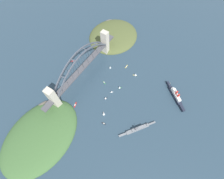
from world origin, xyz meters
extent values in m
plane|color=#283D4C|center=(0.00, 0.00, 0.00)|extent=(1400.00, 1400.00, 0.00)
cube|color=beige|center=(-92.68, 0.00, 32.92)|extent=(12.87, 16.95, 65.84)
cube|color=beige|center=(92.68, 0.00, 32.92)|extent=(12.87, 16.95, 65.84)
cube|color=#47474C|center=(0.00, 0.00, 31.97)|extent=(172.50, 13.16, 2.40)
cube|color=#47474C|center=(-111.12, 0.00, 31.97)|extent=(24.00, 13.16, 2.40)
cube|color=#47474C|center=(111.12, 0.00, 31.97)|extent=(24.00, 13.16, 2.40)
cube|color=#4C515B|center=(-80.52, -5.92, 40.11)|extent=(20.05, 1.80, 18.65)
cube|color=#4C515B|center=(-62.63, -5.92, 54.59)|extent=(19.74, 1.80, 15.28)
cube|color=#4C515B|center=(-44.73, -5.92, 65.45)|extent=(19.34, 1.80, 11.90)
cube|color=#4C515B|center=(-26.84, -5.92, 72.68)|extent=(18.82, 1.80, 8.49)
cube|color=#4C515B|center=(-8.95, -5.92, 76.30)|extent=(18.22, 1.80, 4.99)
cube|color=#4C515B|center=(8.95, -5.92, 76.30)|extent=(18.22, 1.80, 4.99)
cube|color=#4C515B|center=(26.84, -5.92, 72.68)|extent=(18.82, 1.80, 8.49)
cube|color=#4C515B|center=(44.73, -5.92, 65.45)|extent=(19.34, 1.80, 11.90)
cube|color=#4C515B|center=(62.63, -5.92, 54.59)|extent=(19.74, 1.80, 15.28)
cube|color=#4C515B|center=(80.52, -5.92, 40.11)|extent=(20.05, 1.80, 18.65)
cube|color=#4C515B|center=(-80.52, 5.92, 40.11)|extent=(20.05, 1.80, 18.65)
cube|color=#4C515B|center=(-62.63, 5.92, 54.59)|extent=(19.74, 1.80, 15.28)
cube|color=#4C515B|center=(-44.73, 5.92, 65.45)|extent=(19.34, 1.80, 11.90)
cube|color=#4C515B|center=(-26.84, 5.92, 72.68)|extent=(18.82, 1.80, 8.49)
cube|color=#4C515B|center=(-8.95, 5.92, 76.30)|extent=(18.22, 1.80, 4.99)
cube|color=#4C515B|center=(8.95, 5.92, 76.30)|extent=(18.22, 1.80, 4.99)
cube|color=#4C515B|center=(26.84, 5.92, 72.68)|extent=(18.82, 1.80, 8.49)
cube|color=#4C515B|center=(44.73, 5.92, 65.45)|extent=(19.34, 1.80, 11.90)
cube|color=#4C515B|center=(62.63, 5.92, 54.59)|extent=(19.74, 1.80, 15.28)
cube|color=#4C515B|center=(80.52, 5.92, 40.11)|extent=(20.05, 1.80, 18.65)
cube|color=#4C515B|center=(-89.47, 0.00, 31.97)|extent=(1.40, 11.85, 1.40)
cube|color=#4C515B|center=(-53.68, 0.00, 60.92)|extent=(1.40, 11.85, 1.40)
cube|color=#4C515B|center=(-17.89, 0.00, 75.40)|extent=(1.40, 11.85, 1.40)
cube|color=#4C515B|center=(17.89, 0.00, 75.40)|extent=(1.40, 11.85, 1.40)
cube|color=#4C515B|center=(53.68, 0.00, 60.92)|extent=(1.40, 11.85, 1.40)
cube|color=#4C515B|center=(89.47, 0.00, 31.97)|extent=(1.40, 11.85, 1.40)
cylinder|color=#4C515B|center=(-71.57, -5.92, 40.71)|extent=(0.56, 0.56, 15.09)
cylinder|color=#4C515B|center=(-71.57, 5.92, 40.71)|extent=(0.56, 0.56, 15.09)
cylinder|color=#4C515B|center=(-53.68, -5.92, 47.05)|extent=(0.56, 0.56, 27.75)
cylinder|color=#4C515B|center=(-53.68, 5.92, 47.05)|extent=(0.56, 0.56, 27.75)
cylinder|color=#4C515B|center=(-35.79, -5.92, 51.57)|extent=(0.56, 0.56, 36.80)
cylinder|color=#4C515B|center=(-35.79, 5.92, 51.57)|extent=(0.56, 0.56, 36.80)
cylinder|color=#4C515B|center=(-17.89, -5.92, 54.28)|extent=(0.56, 0.56, 42.23)
cylinder|color=#4C515B|center=(-17.89, 5.92, 54.28)|extent=(0.56, 0.56, 42.23)
cylinder|color=#4C515B|center=(0.00, -5.92, 55.19)|extent=(0.56, 0.56, 44.04)
cylinder|color=#4C515B|center=(0.00, 5.92, 55.19)|extent=(0.56, 0.56, 44.04)
cylinder|color=#4C515B|center=(17.89, -5.92, 54.28)|extent=(0.56, 0.56, 42.23)
cylinder|color=#4C515B|center=(17.89, 5.92, 54.28)|extent=(0.56, 0.56, 42.23)
cylinder|color=#4C515B|center=(35.79, -5.92, 51.57)|extent=(0.56, 0.56, 36.80)
cylinder|color=#4C515B|center=(35.79, 5.92, 51.57)|extent=(0.56, 0.56, 36.80)
cylinder|color=#4C515B|center=(53.68, -5.92, 47.05)|extent=(0.56, 0.56, 27.75)
cylinder|color=#4C515B|center=(53.68, 5.92, 47.05)|extent=(0.56, 0.56, 27.75)
cylinder|color=#4C515B|center=(71.57, -5.92, 40.71)|extent=(0.56, 0.56, 15.09)
cylinder|color=#4C515B|center=(71.57, 5.92, 40.71)|extent=(0.56, 0.56, 15.09)
ellipsoid|color=#4C562D|center=(-155.78, -15.12, 0.00)|extent=(148.85, 133.08, 29.15)
ellipsoid|color=#756B5B|center=(-189.27, -51.72, 0.00)|extent=(52.10, 39.92, 16.03)
ellipsoid|color=#3D6033|center=(161.35, 14.61, 0.00)|extent=(169.28, 124.23, 31.55)
ellipsoid|color=#756B5B|center=(123.26, -19.55, 0.00)|extent=(59.25, 37.27, 17.35)
cube|color=#1E2333|center=(-64.18, 206.10, 3.34)|extent=(36.60, 40.43, 6.68)
cube|color=#1E2333|center=(-84.28, 182.87, 3.34)|extent=(13.60, 14.68, 6.68)
cube|color=#1E2333|center=(-44.08, 229.33, 3.34)|extent=(14.31, 15.30, 6.68)
cube|color=white|center=(-64.18, 206.10, 9.44)|extent=(28.09, 30.88, 5.52)
cube|color=white|center=(-70.40, 198.92, 13.80)|extent=(9.81, 9.93, 3.20)
cylinder|color=red|center=(-65.31, 204.80, 16.23)|extent=(3.84, 3.84, 8.05)
cylinder|color=red|center=(-60.22, 210.68, 16.23)|extent=(3.84, 3.84, 8.05)
cylinder|color=tan|center=(-83.02, 184.32, 11.68)|extent=(0.50, 0.50, 10.00)
cube|color=slate|center=(46.87, 169.96, 1.62)|extent=(43.23, 34.57, 3.25)
cube|color=slate|center=(20.81, 189.28, 1.62)|extent=(14.89, 12.17, 3.25)
cube|color=slate|center=(72.93, 150.64, 1.62)|extent=(15.27, 12.68, 3.25)
cube|color=slate|center=(46.87, 169.96, 5.16)|extent=(22.86, 18.96, 3.82)
cylinder|color=slate|center=(28.95, 183.24, 4.35)|extent=(4.87, 4.87, 2.20)
cylinder|color=slate|center=(64.78, 156.67, 4.35)|extent=(4.87, 4.87, 2.20)
cylinder|color=slate|center=(46.87, 169.96, 12.07)|extent=(0.60, 0.60, 10.00)
cylinder|color=#4C4C51|center=(50.78, 167.06, 9.27)|extent=(3.82, 3.82, 4.40)
cylinder|color=#B7B7B2|center=(-20.61, -52.07, 0.45)|extent=(4.23, 5.50, 0.90)
cylinder|color=#B7B7B2|center=(-17.66, -54.13, 0.45)|extent=(4.23, 5.50, 0.90)
cylinder|color=navy|center=(-20.61, -52.07, 1.47)|extent=(0.14, 0.14, 1.14)
cylinder|color=navy|center=(-17.66, -54.13, 1.47)|extent=(0.14, 0.14, 1.14)
ellipsoid|color=#B21E19|center=(-19.13, -53.10, 2.74)|extent=(5.42, 6.90, 1.41)
cylinder|color=navy|center=(-17.22, -50.36, 2.74)|extent=(1.56, 1.42, 1.34)
cube|color=#B21E19|center=(-18.60, -52.34, 3.34)|extent=(10.45, 8.03, 0.20)
cube|color=#B21E19|center=(-21.01, -55.78, 2.88)|extent=(4.23, 3.42, 0.12)
cube|color=navy|center=(-21.01, -55.78, 4.19)|extent=(0.73, 0.97, 1.50)
cube|color=silver|center=(2.50, 80.76, 0.35)|extent=(3.96, 3.91, 0.70)
cube|color=silver|center=(0.59, 82.62, 0.35)|extent=(1.45, 1.43, 0.70)
cube|color=silver|center=(4.42, 78.90, 0.35)|extent=(1.55, 1.54, 0.70)
cylinder|color=tan|center=(2.27, 81.00, 3.83)|extent=(0.16, 0.16, 6.26)
cone|color=white|center=(3.10, 80.18, 3.52)|extent=(5.19, 5.19, 5.00)
cube|color=black|center=(73.56, 105.97, 0.58)|extent=(2.95, 5.57, 1.17)
cube|color=black|center=(74.01, 102.45, 0.58)|extent=(1.47, 1.92, 1.17)
cube|color=black|center=(73.11, 109.49, 0.58)|extent=(1.72, 1.95, 1.17)
cube|color=beige|center=(73.48, 106.63, 1.65)|extent=(2.15, 2.87, 0.96)
cube|color=black|center=(23.28, 78.08, 0.54)|extent=(5.26, 3.49, 1.07)
cube|color=black|center=(20.22, 79.23, 0.54)|extent=(1.83, 1.37, 1.07)
cube|color=black|center=(26.34, 76.94, 0.54)|extent=(1.89, 1.53, 1.07)
cylinder|color=tan|center=(22.90, 78.23, 4.63)|extent=(0.16, 0.16, 7.12)
cone|color=white|center=(24.24, 77.73, 4.27)|extent=(5.79, 5.79, 5.69)
cube|color=#2D6B3D|center=(-9.42, 51.67, 0.43)|extent=(4.78, 6.79, 0.86)
cube|color=#2D6B3D|center=(-7.75, 55.54, 0.43)|extent=(2.08, 2.47, 0.86)
cube|color=#2D6B3D|center=(-11.10, 47.80, 0.43)|extent=(2.33, 2.58, 0.86)
cube|color=beige|center=(-9.74, 50.94, 1.38)|extent=(3.07, 3.69, 1.03)
cube|color=#2D6B3D|center=(-17.04, 90.50, 0.55)|extent=(5.66, 4.54, 1.10)
cube|color=#2D6B3D|center=(-20.07, 92.14, 0.55)|extent=(2.02, 1.75, 1.10)
cube|color=#2D6B3D|center=(-14.01, 88.85, 0.55)|extent=(2.12, 1.94, 1.10)
cylinder|color=tan|center=(-17.42, 90.70, 4.70)|extent=(0.16, 0.16, 7.22)
cone|color=white|center=(-16.09, 89.98, 4.34)|extent=(6.43, 6.43, 5.77)
cube|color=gold|center=(-79.62, 72.13, 0.48)|extent=(7.08, 2.49, 0.96)
cube|color=gold|center=(-84.32, 72.08, 0.48)|extent=(2.36, 1.35, 0.96)
cube|color=gold|center=(-74.91, 72.17, 0.48)|extent=(2.37, 1.62, 0.96)
cube|color=beige|center=(-78.74, 72.13, 1.46)|extent=(3.55, 1.97, 1.01)
cube|color=silver|center=(56.11, 94.36, 0.38)|extent=(5.62, 5.19, 0.75)
cube|color=silver|center=(53.29, 92.02, 0.38)|extent=(2.04, 1.93, 0.75)
cube|color=silver|center=(58.93, 96.71, 0.38)|extent=(2.16, 2.08, 0.75)
cylinder|color=tan|center=(55.76, 94.07, 5.37)|extent=(0.16, 0.16, 9.22)
cone|color=white|center=(56.99, 95.10, 4.90)|extent=(7.10, 7.10, 7.38)
cube|color=#2D6B3D|center=(-54.33, 39.36, 0.44)|extent=(5.09, 4.83, 0.88)
cube|color=#2D6B3D|center=(-56.85, 37.12, 0.44)|extent=(1.85, 1.78, 0.88)
cube|color=#2D6B3D|center=(-51.81, 41.60, 0.44)|extent=(1.97, 1.92, 0.88)
cylinder|color=tan|center=(-54.64, 39.08, 4.53)|extent=(0.16, 0.16, 7.31)
cone|color=white|center=(-53.54, 40.06, 4.17)|extent=(6.54, 6.54, 5.85)
cube|color=#B2231E|center=(72.12, 29.98, 0.62)|extent=(8.25, 5.41, 1.25)
cube|color=#B2231E|center=(67.30, 28.19, 0.62)|extent=(2.97, 2.40, 1.25)
cube|color=#B2231E|center=(76.95, 31.76, 0.62)|extent=(3.08, 2.70, 1.25)
cube|color=beige|center=(73.03, 30.31, 1.90)|extent=(4.43, 3.53, 1.31)
cube|color=gold|center=(-67.43, 102.96, 0.43)|extent=(4.52, 6.42, 0.86)
cube|color=gold|center=(-65.90, 99.30, 0.43)|extent=(1.77, 2.25, 0.86)
cube|color=gold|center=(-68.97, 106.62, 0.43)|extent=(1.96, 2.33, 0.86)
cylinder|color=tan|center=(-67.24, 102.50, 4.85)|extent=(0.16, 0.16, 7.99)
cone|color=white|center=(-67.91, 104.10, 4.45)|extent=(7.14, 7.14, 6.39)
camera|label=1|loc=(145.66, 172.23, 311.25)|focal=24.80mm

